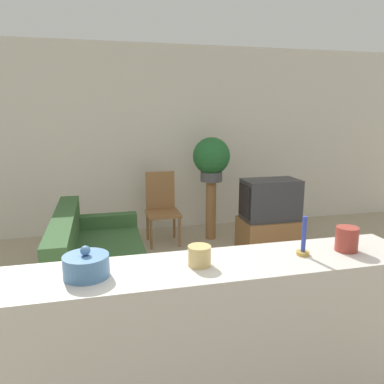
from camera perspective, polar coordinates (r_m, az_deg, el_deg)
ground_plane at (r=2.77m, az=-1.01°, el=-27.18°), size 14.00×14.00×0.00m
wall_back at (r=5.56m, az=-9.02°, el=7.78°), size 9.00×0.06×2.70m
couch at (r=3.87m, az=-14.32°, el=-10.70°), size 0.86×1.76×0.80m
tv_stand at (r=4.93m, az=11.64°, el=-6.39°), size 0.74×0.50×0.42m
television at (r=4.80m, az=11.81°, el=-1.13°), size 0.70×0.41×0.51m
wooden_chair at (r=5.11m, az=-4.63°, el=-2.03°), size 0.44×0.44×0.96m
plant_stand at (r=5.24m, az=2.89°, el=-2.76°), size 0.14×0.14×0.82m
potted_plant at (r=5.10m, az=2.98°, el=5.24°), size 0.51×0.51×0.60m
foreground_counter at (r=2.18m, az=1.32°, el=-23.13°), size 2.38×0.44×0.99m
decorative_bowl at (r=1.86m, az=-15.82°, el=-10.73°), size 0.22×0.22×0.15m
candle_jar at (r=1.91m, az=1.14°, el=-9.67°), size 0.12×0.12×0.10m
candlestick at (r=2.12m, az=16.61°, el=-7.45°), size 0.07×0.07×0.22m
coffee_tin at (r=2.27m, az=22.52°, el=-6.63°), size 0.12×0.12×0.14m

